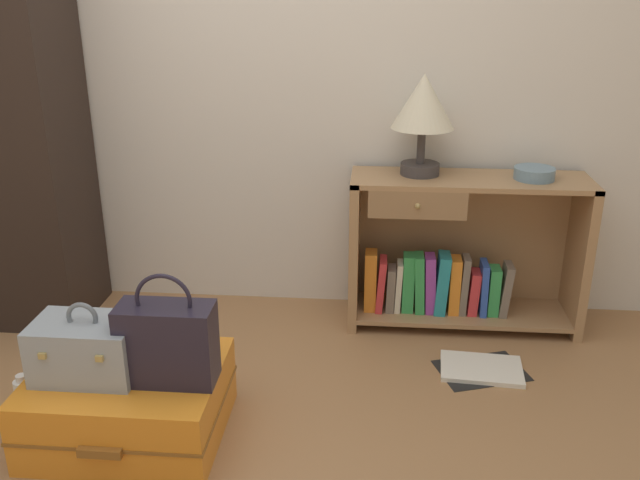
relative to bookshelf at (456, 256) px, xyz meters
The scene contains 9 objects.
back_wall 1.37m from the bookshelf, 166.27° to the left, with size 6.40×0.10×2.60m, color silver.
bookshelf is the anchor object (origin of this frame).
table_lamp 0.69m from the bookshelf, behind, with size 0.27×0.27×0.43m.
bowl 0.50m from the bookshelf, ahead, with size 0.17×0.17×0.05m, color slate.
suitcase_large 1.54m from the bookshelf, 141.44° to the right, with size 0.65×0.55×0.25m.
train_case 1.64m from the bookshelf, 143.01° to the right, with size 0.34×0.23×0.27m.
handbag 1.43m from the bookshelf, 135.99° to the right, with size 0.31×0.14×0.38m.
bottle 1.86m from the bookshelf, 150.46° to the right, with size 0.06×0.06×0.19m.
open_book_on_floor 0.54m from the bookshelf, 79.11° to the right, with size 0.40×0.34×0.02m.
Camera 1 is at (0.56, -1.62, 1.50)m, focal length 38.34 mm.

